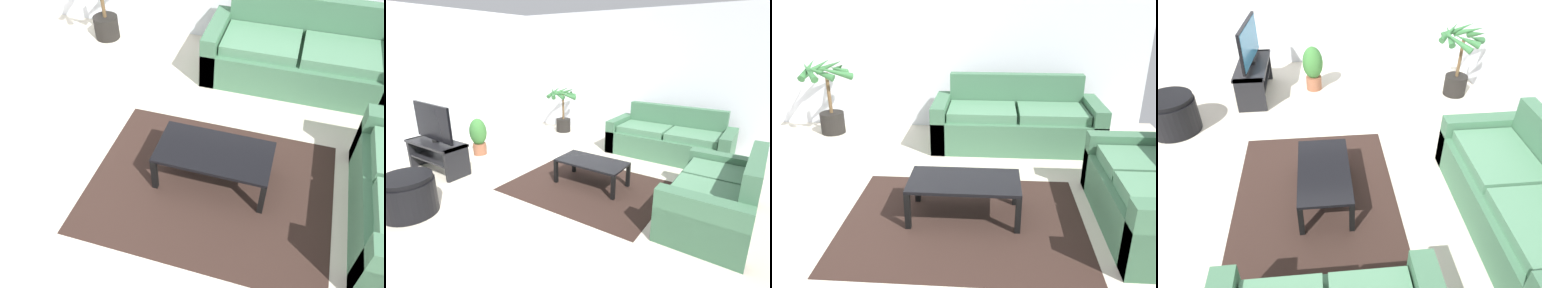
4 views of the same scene
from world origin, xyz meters
The scene contains 6 objects.
ground_plane centered at (0.00, 0.00, 0.00)m, with size 6.60×6.60×0.00m, color beige.
wall_back centered at (0.00, 3.00, 1.35)m, with size 6.00×0.06×2.70m, color silver.
couch_main centered at (1.13, 2.28, 0.30)m, with size 2.18×0.90×0.90m.
coffee_table centered at (0.57, 0.44, 0.33)m, with size 1.02×0.53×0.38m.
area_rug centered at (0.57, 0.34, 0.00)m, with size 2.20×1.70×0.01m, color black.
potted_palm centered at (-1.52, 2.54, 0.55)m, with size 0.78×0.76×1.08m.
Camera 3 is at (0.79, -2.74, 2.03)m, focal length 36.75 mm.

